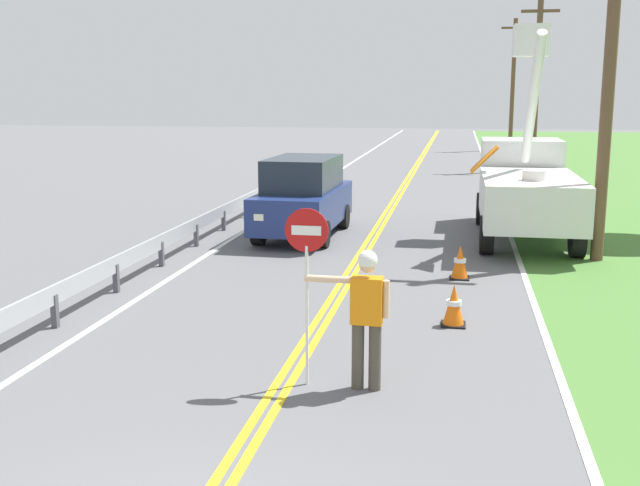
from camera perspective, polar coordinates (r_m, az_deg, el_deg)
The scene contains 14 objects.
centerline_yellow_left at distance 25.18m, azimuth 5.01°, elevation 2.50°, with size 0.11×110.00×0.01m, color yellow.
centerline_yellow_right at distance 25.17m, azimuth 5.42°, elevation 2.49°, with size 0.11×110.00×0.01m, color yellow.
edge_line_right at distance 25.12m, azimuth 13.42°, elevation 2.22°, with size 0.12×110.00×0.01m, color silver.
edge_line_left at distance 25.74m, azimuth -2.80°, elevation 2.72°, with size 0.12×110.00×0.01m, color silver.
flagger_worker at distance 9.72m, azimuth 3.45°, elevation -5.05°, with size 1.09×0.25×1.83m.
stop_sign_paddle at distance 9.70m, azimuth -1.00°, elevation -1.03°, with size 0.56×0.04×2.33m.
utility_bucket_truck at distance 20.93m, azimuth 15.03°, elevation 4.31°, with size 2.68×6.81×5.49m.
oncoming_suv_nearest at distance 20.26m, azimuth -1.26°, elevation 3.47°, with size 2.02×4.66×2.10m.
utility_pole_near at distance 18.22m, azimuth 20.73°, elevation 11.52°, with size 1.80×0.28×7.85m.
utility_pole_mid at distance 39.45m, azimuth 15.84°, elevation 11.46°, with size 1.80×0.28×8.22m.
utility_pole_far at distance 53.45m, azimuth 14.18°, elevation 11.53°, with size 1.80×0.28×8.58m.
traffic_cone_lead at distance 12.73m, azimuth 9.94°, elevation -4.61°, with size 0.40×0.40×0.70m.
traffic_cone_mid at distance 15.93m, azimuth 10.38°, elevation -1.45°, with size 0.40×0.40×0.70m.
guardrail_left_shoulder at distance 22.44m, azimuth -6.34°, elevation 2.75°, with size 0.10×32.00×0.71m.
Camera 1 is at (2.16, -4.80, 3.74)m, focal length 42.96 mm.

